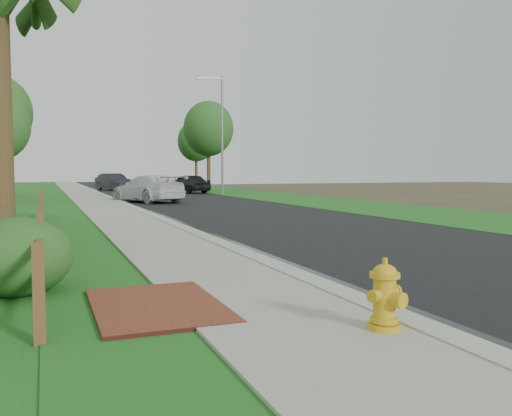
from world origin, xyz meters
name	(u,v)px	position (x,y,z in m)	size (l,w,h in m)	color
ground	(280,284)	(0.00, 0.00, 0.00)	(120.00, 120.00, 0.00)	#3A321F
road	(154,193)	(4.60, 35.00, 0.01)	(8.00, 90.00, 0.02)	black
curb	(99,193)	(0.40, 35.00, 0.06)	(0.40, 90.00, 0.12)	gray
wet_gutter	(103,194)	(0.75, 35.00, 0.02)	(0.50, 90.00, 0.00)	black
sidewalk	(81,194)	(-0.90, 35.00, 0.05)	(2.20, 90.00, 0.10)	gray
grass_strip	(54,195)	(-2.80, 35.00, 0.03)	(1.60, 90.00, 0.06)	#1D5819
verge_far	(236,192)	(11.50, 35.00, 0.02)	(6.00, 90.00, 0.04)	#1D5819
brick_patch	(157,308)	(-2.20, -1.00, 0.06)	(1.60, 2.40, 0.11)	maroon
ranch_fence	(41,220)	(-3.60, 6.40, 0.62)	(0.12, 16.92, 1.10)	#522C1B
fire_hydrant	(385,297)	(-0.10, -3.01, 0.46)	(0.52, 0.42, 0.79)	#BE8816
white_suv	(148,189)	(2.00, 22.98, 0.79)	(2.16, 5.31, 1.54)	silver
dark_car_mid	(188,183)	(7.20, 34.30, 0.78)	(1.78, 4.43, 1.51)	black
dark_car_far	(114,182)	(2.43, 42.53, 0.78)	(1.61, 4.63, 1.53)	black
streetlight	(220,128)	(8.54, 29.95, 4.90)	(2.00, 0.22, 8.65)	gray
shrub_a	(18,257)	(-3.90, 0.60, 0.58)	(1.55, 1.55, 1.16)	#234D1B
tree_mid_right	(208,129)	(9.50, 36.16, 5.30)	(4.21, 4.21, 7.64)	#352615
tree_far_right	(196,141)	(10.45, 43.64, 4.64)	(3.60, 3.60, 6.64)	#352615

